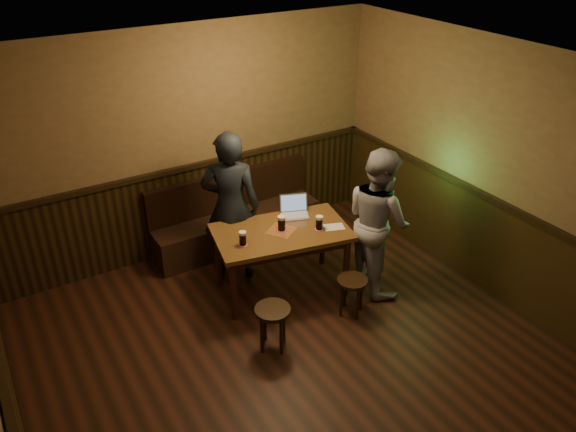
% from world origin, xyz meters
% --- Properties ---
extents(room, '(5.04, 6.04, 2.84)m').
position_xyz_m(room, '(0.00, 0.22, 1.20)').
color(room, black).
rests_on(room, ground).
extents(bench, '(2.20, 0.50, 0.95)m').
position_xyz_m(bench, '(0.45, 2.75, 0.31)').
color(bench, black).
rests_on(bench, ground).
extents(pub_table, '(1.61, 1.12, 0.79)m').
position_xyz_m(pub_table, '(0.45, 1.58, 0.68)').
color(pub_table, '#503716').
rests_on(pub_table, ground).
extents(stool_left, '(0.40, 0.40, 0.48)m').
position_xyz_m(stool_left, '(-0.12, 0.79, 0.39)').
color(stool_left, black).
rests_on(stool_left, ground).
extents(stool_right, '(0.35, 0.35, 0.44)m').
position_xyz_m(stool_right, '(0.88, 0.81, 0.35)').
color(stool_right, black).
rests_on(stool_right, ground).
extents(pint_left, '(0.10, 0.10, 0.16)m').
position_xyz_m(pint_left, '(-0.04, 1.53, 0.87)').
color(pint_left, '#AA1430').
rests_on(pint_left, pub_table).
extents(pint_mid, '(0.11, 0.11, 0.18)m').
position_xyz_m(pint_mid, '(0.46, 1.58, 0.88)').
color(pint_mid, '#AA1430').
rests_on(pint_mid, pub_table).
extents(pint_right, '(0.11, 0.11, 0.16)m').
position_xyz_m(pint_right, '(0.82, 1.38, 0.87)').
color(pint_right, '#AA1430').
rests_on(pint_right, pub_table).
extents(laptop, '(0.39, 0.36, 0.23)m').
position_xyz_m(laptop, '(0.77, 1.81, 0.85)').
color(laptop, silver).
rests_on(laptop, pub_table).
extents(menu, '(0.26, 0.22, 0.00)m').
position_xyz_m(menu, '(0.99, 1.34, 0.79)').
color(menu, silver).
rests_on(menu, pub_table).
extents(person_suit, '(0.80, 0.73, 1.82)m').
position_xyz_m(person_suit, '(0.12, 2.15, 0.91)').
color(person_suit, black).
rests_on(person_suit, ground).
extents(person_grey, '(0.72, 0.89, 1.70)m').
position_xyz_m(person_grey, '(1.43, 1.12, 0.85)').
color(person_grey, gray).
rests_on(person_grey, ground).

